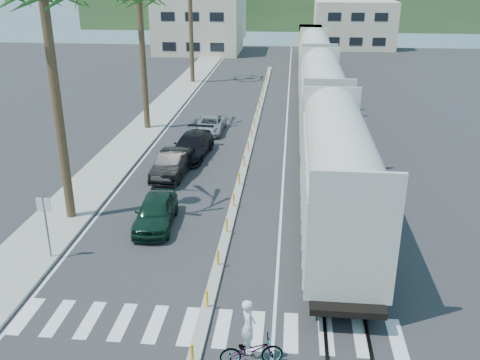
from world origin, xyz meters
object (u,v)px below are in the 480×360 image
street_sign (46,218)px  car_second (173,164)px  car_lead (156,212)px  cyclist (251,345)px

street_sign → car_second: (3.15, 10.30, -1.20)m
street_sign → car_lead: (3.75, 3.64, -1.22)m
car_second → street_sign: bearing=-102.5°
car_lead → car_second: bearing=91.5°
car_lead → cyclist: cyclist is taller
street_sign → cyclist: 10.83m
car_second → cyclist: (5.97, -16.01, -0.01)m
car_lead → cyclist: bearing=-63.7°
street_sign → cyclist: (9.12, -5.71, -1.22)m
street_sign → car_lead: 5.36m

